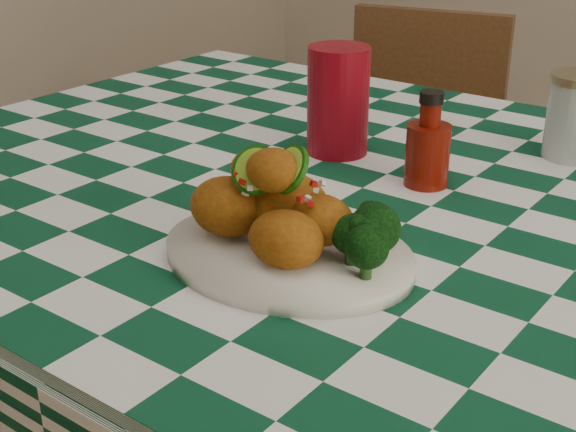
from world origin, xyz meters
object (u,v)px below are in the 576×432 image
Objects in this scene: plate at (288,255)px; wooden_chair_left at (401,198)px; ketchup_bottle at (429,139)px; red_tumbler at (338,101)px; fried_chicken_pile at (280,198)px.

plate is 1.14m from wooden_chair_left.
plate is 0.30m from ketchup_bottle.
ketchup_bottle is at bearing -12.63° from red_tumbler.
wooden_chair_left is (-0.24, 0.67, -0.44)m from red_tumbler.
plate is at bearing -64.64° from red_tumbler.
fried_chicken_pile is 0.36m from red_tumbler.
wooden_chair_left reaches higher than plate.
red_tumbler is (-0.15, 0.33, 0.01)m from fried_chicken_pile.
fried_chicken_pile reaches higher than wooden_chair_left.
fried_chicken_pile is at bearing -66.19° from red_tumbler.
red_tumbler is at bearing 113.81° from fried_chicken_pile.
fried_chicken_pile is at bearing -80.76° from wooden_chair_left.
wooden_chair_left is (-0.39, 1.00, -0.43)m from fried_chicken_pile.
fried_chicken_pile is at bearing 180.00° from plate.
ketchup_bottle is (0.02, 0.29, -0.01)m from fried_chicken_pile.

